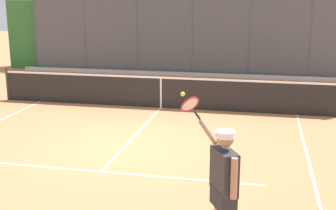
{
  "coord_description": "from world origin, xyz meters",
  "views": [
    {
      "loc": [
        -2.99,
        9.25,
        3.35
      ],
      "look_at": [
        -1.03,
        0.08,
        1.05
      ],
      "focal_mm": 47.86,
      "sensor_mm": 36.0,
      "label": 1
    }
  ],
  "objects": [
    {
      "name": "fence_backdrop",
      "position": [
        0.0,
        -10.21,
        1.56
      ],
      "size": [
        17.41,
        1.37,
        3.27
      ],
      "color": "#474C51",
      "rests_on": "ground"
    },
    {
      "name": "tennis_net",
      "position": [
        0.0,
        -3.72,
        0.49
      ],
      "size": [
        10.4,
        0.09,
        1.07
      ],
      "color": "#2D2D2D",
      "rests_on": "ground"
    },
    {
      "name": "ground_plane",
      "position": [
        0.0,
        0.0,
        0.0
      ],
      "size": [
        60.0,
        60.0,
        0.0
      ],
      "primitive_type": "plane",
      "color": "#C67A4C"
    },
    {
      "name": "court_line_markings",
      "position": [
        0.0,
        1.83,
        0.0
      ],
      "size": [
        8.1,
        9.56,
        0.01
      ],
      "color": "white",
      "rests_on": "ground"
    },
    {
      "name": "tennis_player",
      "position": [
        -2.56,
        3.86,
        1.01
      ],
      "size": [
        0.94,
        1.16,
        2.01
      ],
      "rotation": [
        0.0,
        0.0,
        -1.08
      ],
      "color": "navy",
      "rests_on": "ground"
    }
  ]
}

